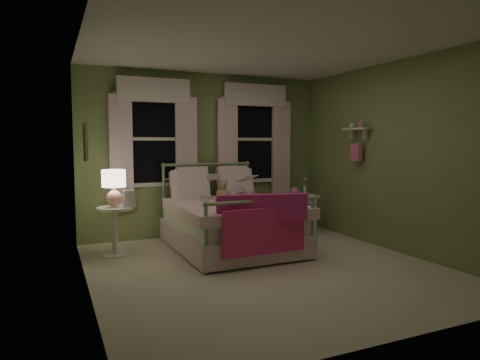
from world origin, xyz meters
name	(u,v)px	position (x,y,z in m)	size (l,w,h in m)	color
room_shell	(266,159)	(0.00, 0.00, 1.30)	(4.20, 4.20, 4.20)	beige
bed	(230,221)	(-0.02, 1.03, 0.38)	(1.58, 2.03, 1.18)	white
pink_throw	(263,217)	(-0.02, 0.01, 0.61)	(1.10, 0.35, 0.71)	#D92A86
child_left	(201,182)	(-0.30, 1.45, 0.92)	(0.25, 0.17, 0.69)	#F7D1DD
child_right	(236,178)	(0.26, 1.45, 0.96)	(0.38, 0.29, 0.78)	#F7D1DD
book_left	(207,180)	(-0.30, 1.20, 0.96)	(0.20, 0.27, 0.03)	beige
book_right	(243,182)	(0.26, 1.20, 0.92)	(0.20, 0.27, 0.02)	beige
teddy_bear	(223,191)	(-0.02, 1.30, 0.79)	(0.23, 0.19, 0.31)	tan
nightstand_left	(115,225)	(-1.56, 1.28, 0.42)	(0.46, 0.46, 0.65)	white
table_lamp	(114,184)	(-1.56, 1.28, 0.95)	(0.31, 0.31, 0.47)	#FFA396
book_nightstand	(123,207)	(-1.46, 1.20, 0.66)	(0.16, 0.22, 0.02)	beige
nightstand_right	(300,201)	(1.37, 1.42, 0.55)	(0.50, 0.40, 0.64)	white
pink_toy	(295,192)	(1.27, 1.42, 0.71)	(0.14, 0.18, 0.14)	pink
bud_vase	(305,186)	(1.49, 1.47, 0.79)	(0.06, 0.06, 0.28)	white
window_left	(154,134)	(-0.85, 2.03, 1.62)	(1.34, 0.13, 1.96)	black
window_right	(255,135)	(0.85, 2.03, 1.62)	(1.34, 0.13, 1.96)	black
wall_shelf	(356,141)	(1.90, 0.70, 1.52)	(0.15, 0.50, 0.60)	white
framed_picture	(85,142)	(-1.95, 0.60, 1.50)	(0.03, 0.32, 0.42)	beige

